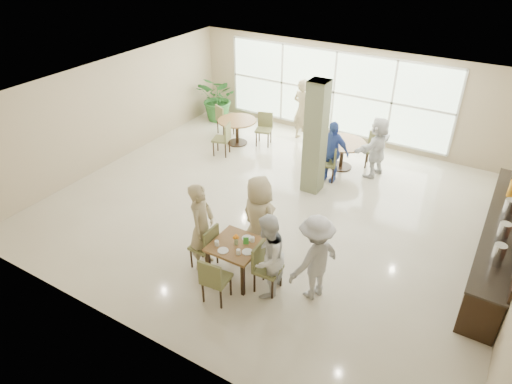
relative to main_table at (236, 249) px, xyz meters
The scene contains 20 objects.
ground 2.62m from the main_table, 102.35° to the left, with size 10.00×10.00×0.00m, color beige.
room_shell 2.75m from the main_table, 102.35° to the left, with size 10.00×10.00×10.00m.
window_bank 7.06m from the main_table, 98.55° to the left, with size 7.00×0.04×7.00m.
column 3.76m from the main_table, 92.22° to the left, with size 0.45×0.45×2.80m, color #6E7551.
main_table is the anchor object (origin of this frame).
round_table_left 5.92m from the main_table, 122.93° to the left, with size 1.13×1.13×0.75m.
round_table_right 5.14m from the main_table, 89.53° to the left, with size 1.21×1.21×0.75m.
chairs_main_table 0.17m from the main_table, 131.27° to the left, with size 1.86×1.99×0.95m.
chairs_table_left 5.87m from the main_table, 123.02° to the left, with size 1.99×1.82×0.95m.
chairs_table_right 5.18m from the main_table, 89.97° to the left, with size 2.07×1.87×0.95m.
tabletop_clutter 0.17m from the main_table, 30.71° to the right, with size 0.73×0.74×0.21m.
buffet_counter 5.12m from the main_table, 35.68° to the left, with size 0.64×4.70×1.95m.
potted_plant 7.77m from the main_table, 127.30° to the left, with size 1.36×1.36×1.51m, color #296528.
teen_left 0.78m from the main_table, behind, with size 0.66×0.43×1.81m, color tan.
teen_far 0.78m from the main_table, 86.19° to the left, with size 0.88×0.48×1.81m, color tan.
teen_right 0.73m from the main_table, ahead, with size 0.80×0.62×1.65m, color white.
teen_standing 1.49m from the main_table, 11.39° to the left, with size 1.08×0.62×1.68m, color #B0B0B2.
adult_a 4.37m from the main_table, 89.70° to the left, with size 0.94×0.54×1.61m, color #3B57B3.
adult_b 5.28m from the main_table, 79.70° to the left, with size 1.50×0.65×1.62m, color white.
adult_standing 6.47m from the main_table, 105.28° to the left, with size 0.68×0.45×1.88m, color tan.
Camera 1 is at (4.28, -7.98, 5.95)m, focal length 32.00 mm.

